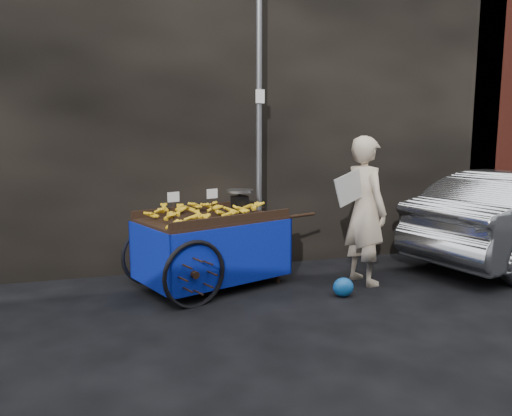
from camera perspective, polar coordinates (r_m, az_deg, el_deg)
name	(u,v)px	position (r m, az deg, el deg)	size (l,w,h in m)	color
ground	(267,302)	(5.82, 1.22, -10.69)	(80.00, 80.00, 0.00)	black
building_wall	(241,96)	(8.12, -1.73, 12.70)	(13.50, 2.00, 5.00)	black
street_pole	(259,126)	(6.82, 0.34, 9.32)	(0.12, 0.10, 4.00)	slate
banana_cart	(208,225)	(6.25, -5.56, -1.93)	(2.56, 1.79, 1.27)	black
vendor	(365,210)	(6.48, 12.31, -0.27)	(0.82, 0.77, 1.89)	#CAB496
plastic_bag	(343,287)	(6.06, 9.94, -8.90)	(0.25, 0.20, 0.23)	blue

